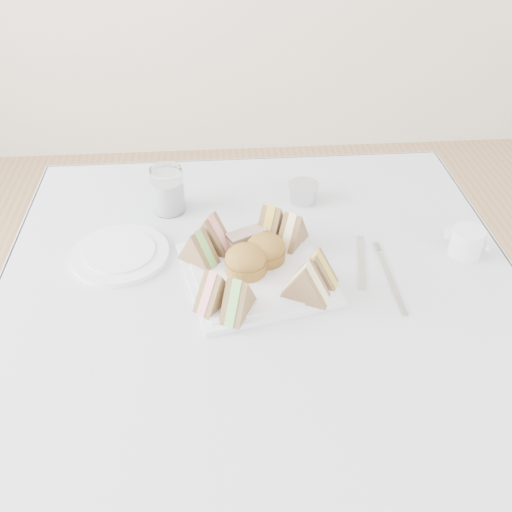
{
  "coord_description": "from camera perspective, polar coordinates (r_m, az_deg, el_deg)",
  "views": [
    {
      "loc": [
        -0.07,
        -0.82,
        1.47
      ],
      "look_at": [
        -0.01,
        0.03,
        0.8
      ],
      "focal_mm": 40.0,
      "sensor_mm": 36.0,
      "label": 1
    }
  ],
  "objects": [
    {
      "name": "water_glass",
      "position": [
        1.3,
        -8.81,
        6.54
      ],
      "size": [
        0.09,
        0.09,
        0.11
      ],
      "primitive_type": "cylinder",
      "rotation": [
        0.0,
        0.0,
        -0.36
      ],
      "color": "white",
      "rests_on": "tablecloth"
    },
    {
      "name": "sandwich_fr_a",
      "position": [
        1.07,
        6.06,
        -1.11
      ],
      "size": [
        0.09,
        0.07,
        0.07
      ],
      "primitive_type": null,
      "rotation": [
        0.0,
        0.0,
        -0.4
      ],
      "color": "#937054",
      "rests_on": "serving_plate"
    },
    {
      "name": "tablecloth",
      "position": [
        1.1,
        0.54,
        -3.21
      ],
      "size": [
        1.02,
        1.02,
        0.01
      ],
      "primitive_type": "cube",
      "color": "silver",
      "rests_on": "table"
    },
    {
      "name": "sandwich_bl_b",
      "position": [
        1.15,
        -4.53,
        2.41
      ],
      "size": [
        0.1,
        0.09,
        0.08
      ],
      "primitive_type": null,
      "rotation": [
        0.0,
        0.0,
        2.57
      ],
      "color": "#937054",
      "rests_on": "serving_plate"
    },
    {
      "name": "sandwich_bl_a",
      "position": [
        1.12,
        -5.79,
        0.99
      ],
      "size": [
        0.09,
        0.09,
        0.07
      ],
      "primitive_type": null,
      "rotation": [
        0.0,
        0.0,
        2.41
      ],
      "color": "#937054",
      "rests_on": "serving_plate"
    },
    {
      "name": "pastry_slice",
      "position": [
        1.16,
        -0.97,
        1.68
      ],
      "size": [
        0.09,
        0.06,
        0.04
      ],
      "primitive_type": "cube",
      "rotation": [
        0.0,
        0.0,
        0.45
      ],
      "color": "tan",
      "rests_on": "serving_plate"
    },
    {
      "name": "creamer_jug",
      "position": [
        1.24,
        20.31,
        1.34
      ],
      "size": [
        0.09,
        0.09,
        0.06
      ],
      "primitive_type": "cylinder",
      "rotation": [
        0.0,
        0.0,
        -0.36
      ],
      "color": "white",
      "rests_on": "tablecloth"
    },
    {
      "name": "table",
      "position": [
        1.37,
        0.44,
        -14.95
      ],
      "size": [
        0.9,
        0.9,
        0.74
      ],
      "primitive_type": "cube",
      "color": "brown",
      "rests_on": "floor"
    },
    {
      "name": "fork",
      "position": [
        1.13,
        13.41,
        -2.58
      ],
      "size": [
        0.01,
        0.19,
        0.0
      ],
      "primitive_type": "cube",
      "rotation": [
        0.0,
        0.0,
        0.0
      ],
      "color": "#BBBBBB",
      "rests_on": "tablecloth"
    },
    {
      "name": "sandwich_fl_b",
      "position": [
        1.0,
        -1.84,
        -4.01
      ],
      "size": [
        0.07,
        0.09,
        0.08
      ],
      "primitive_type": null,
      "rotation": [
        0.0,
        0.0,
        1.11
      ],
      "color": "#937054",
      "rests_on": "serving_plate"
    },
    {
      "name": "serving_plate",
      "position": [
        1.12,
        -0.0,
        -1.77
      ],
      "size": [
        0.32,
        0.32,
        0.01
      ],
      "primitive_type": "cube",
      "rotation": [
        0.0,
        0.0,
        0.23
      ],
      "color": "white",
      "rests_on": "tablecloth"
    },
    {
      "name": "side_plate",
      "position": [
        1.2,
        -13.41,
        0.18
      ],
      "size": [
        0.2,
        0.2,
        0.01
      ],
      "primitive_type": "cylinder",
      "rotation": [
        0.0,
        0.0,
        -0.03
      ],
      "color": "white",
      "rests_on": "tablecloth"
    },
    {
      "name": "scone_left",
      "position": [
        1.1,
        -1.03,
        -0.47
      ],
      "size": [
        0.1,
        0.1,
        0.06
      ],
      "primitive_type": "cylinder",
      "rotation": [
        0.0,
        0.0,
        0.28
      ],
      "color": "olive",
      "rests_on": "serving_plate"
    },
    {
      "name": "sandwich_fr_b",
      "position": [
        1.03,
        5.05,
        -2.46
      ],
      "size": [
        0.1,
        0.08,
        0.08
      ],
      "primitive_type": null,
      "rotation": [
        0.0,
        0.0,
        -0.46
      ],
      "color": "#937054",
      "rests_on": "serving_plate"
    },
    {
      "name": "sandwich_br_a",
      "position": [
        1.17,
        3.67,
        2.75
      ],
      "size": [
        0.08,
        0.09,
        0.07
      ],
      "primitive_type": null,
      "rotation": [
        0.0,
        0.0,
        -2.15
      ],
      "color": "#937054",
      "rests_on": "serving_plate"
    },
    {
      "name": "tea_strainer",
      "position": [
        1.34,
        4.76,
        6.27
      ],
      "size": [
        0.08,
        0.08,
        0.04
      ],
      "primitive_type": "cylinder",
      "rotation": [
        0.0,
        0.0,
        -0.11
      ],
      "color": "#BBBBBB",
      "rests_on": "tablecloth"
    },
    {
      "name": "floor",
      "position": [
        1.69,
        0.38,
        -22.51
      ],
      "size": [
        4.0,
        4.0,
        0.0
      ],
      "primitive_type": "plane",
      "color": "#9E7751",
      "rests_on": "ground"
    },
    {
      "name": "sandwich_br_b",
      "position": [
        1.18,
        1.56,
        3.47
      ],
      "size": [
        0.08,
        0.1,
        0.08
      ],
      "primitive_type": null,
      "rotation": [
        0.0,
        0.0,
        -2.09
      ],
      "color": "#937054",
      "rests_on": "serving_plate"
    },
    {
      "name": "knife",
      "position": [
        1.17,
        10.48,
        -0.53
      ],
      "size": [
        0.05,
        0.17,
        0.0
      ],
      "primitive_type": "cube",
      "rotation": [
        0.0,
        0.0,
        -0.19
      ],
      "color": "#BBBBBB",
      "rests_on": "tablecloth"
    },
    {
      "name": "sandwich_fl_a",
      "position": [
        1.02,
        -4.18,
        -3.19
      ],
      "size": [
        0.08,
        0.09,
        0.07
      ],
      "primitive_type": null,
      "rotation": [
        0.0,
        0.0,
        0.85
      ],
      "color": "#937054",
      "rests_on": "serving_plate"
    },
    {
      "name": "scone_right",
      "position": [
        1.13,
        0.96,
        0.67
      ],
      "size": [
        0.11,
        0.11,
        0.05
      ],
      "primitive_type": "cylinder",
      "rotation": [
        0.0,
        0.0,
        0.58
      ],
      "color": "olive",
      "rests_on": "serving_plate"
    }
  ]
}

